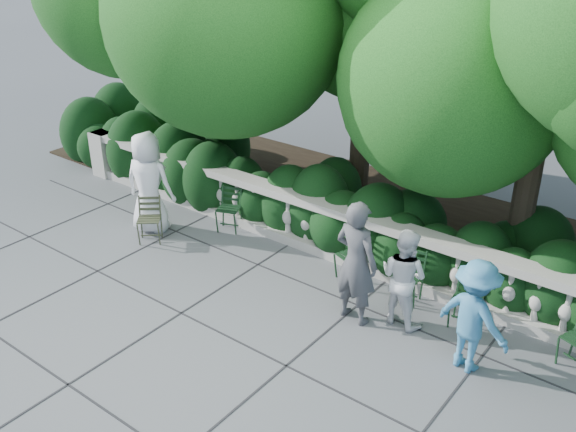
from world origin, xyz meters
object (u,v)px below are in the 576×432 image
Objects in this scene: chair_a at (227,234)px; person_woman_grey at (356,262)px; chair_c at (343,282)px; person_older_blue at (474,316)px; chair_d at (402,305)px; person_businessman at (149,183)px; person_casual_man at (404,277)px; chair_e at (460,331)px; chair_weathered at (150,245)px; chair_f at (567,371)px.

chair_a is 3.54m from person_woman_grey.
person_older_blue reaches higher than chair_c.
chair_c is 1.00× the size of chair_d.
person_businessman is 4.52m from person_woman_grey.
chair_c is at bearing 172.50° from person_businessman.
person_casual_man is (3.89, -0.48, 0.75)m from chair_a.
chair_weathered is at bearing -177.19° from chair_e.
chair_a is 1.00× the size of chair_f.
chair_d is 2.48m from chair_f.
chair_c and chair_e have the same top height.
chair_f is 0.56× the size of person_casual_man.
chair_e is 0.52× the size of person_older_blue.
person_woman_grey is (-1.40, -0.66, 0.95)m from chair_e.
person_woman_grey is at bearing -35.46° from chair_weathered.
person_businessman is at bearing -171.29° from chair_a.
person_older_blue reaches higher than chair_e.
person_businessman is 1.20× the size of person_older_blue.
chair_f is 1.54m from person_older_blue.
person_businessman is 1.27× the size of person_casual_man.
person_casual_man is at bearing -31.67° from chair_weathered.
chair_a is at bearing 172.07° from chair_d.
chair_a is 1.00× the size of chair_d.
chair_c and chair_weathered have the same top height.
person_older_blue is (0.39, -0.67, 0.80)m from chair_e.
person_older_blue is (6.31, -0.14, -0.16)m from person_businessman.
chair_a is at bearing 170.46° from chair_e.
chair_weathered is at bearing 16.00° from person_older_blue.
chair_e is at bearing -159.01° from chair_f.
person_casual_man reaches higher than chair_d.
chair_d is 4.65m from chair_weathered.
person_businessman reaches higher than chair_a.
chair_c is 1.00× the size of chair_weathered.
chair_f is 0.52× the size of person_older_blue.
chair_d is at bearing 22.59° from chair_c.
chair_e is at bearing -149.41° from person_woman_grey.
person_older_blue is (2.45, -0.75, 0.80)m from chair_c.
chair_c is at bearing -24.34° from chair_a.
chair_weathered is (-0.80, -1.17, 0.00)m from chair_a.
person_woman_grey is at bearing -36.28° from chair_a.
chair_d is 0.99m from chair_e.
chair_d and chair_e have the same top height.
chair_e is 1.00× the size of chair_weathered.
person_casual_man is (-0.82, -0.30, 0.75)m from chair_e.
person_older_blue is (1.79, -0.01, -0.15)m from person_woman_grey.
person_older_blue is (-1.11, -0.71, 0.80)m from chair_f.
chair_weathered is (-7.01, -1.03, 0.00)m from chair_f.
chair_e is 1.49m from chair_f.
person_woman_grey is (0.67, -0.73, 0.95)m from chair_c.
chair_e is 1.82m from person_woman_grey.
chair_e is at bearing -153.18° from person_casual_man.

